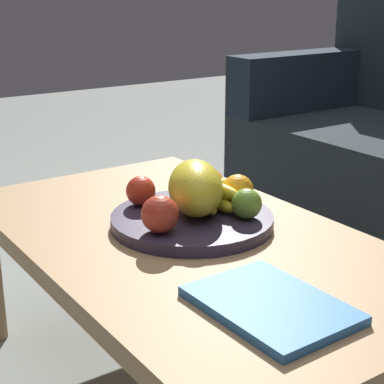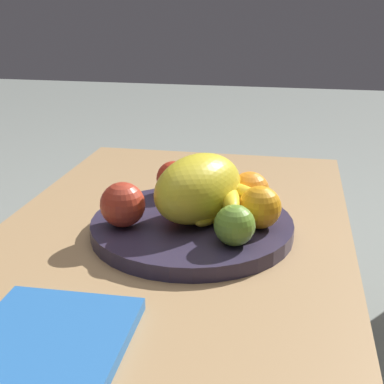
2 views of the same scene
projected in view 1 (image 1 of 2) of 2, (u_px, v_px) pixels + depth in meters
name	position (u px, v px, depth m)	size (l,w,h in m)	color
coffee_table	(190.00, 256.00, 1.30)	(1.07, 0.61, 0.39)	#A98356
fruit_bowl	(192.00, 220.00, 1.34)	(0.34, 0.34, 0.03)	#2F273D
melon_large_front	(195.00, 188.00, 1.33)	(0.18, 0.11, 0.11)	yellow
orange_front	(209.00, 184.00, 1.42)	(0.07, 0.07, 0.07)	orange
orange_left	(238.00, 190.00, 1.38)	(0.07, 0.07, 0.07)	orange
apple_front	(141.00, 191.00, 1.38)	(0.06, 0.06, 0.06)	red
apple_left	(159.00, 214.00, 1.23)	(0.07, 0.07, 0.07)	#B43521
apple_right	(247.00, 204.00, 1.31)	(0.06, 0.06, 0.06)	olive
banana_bunch	(208.00, 195.00, 1.37)	(0.16, 0.15, 0.06)	yellow
magazine	(270.00, 305.00, 1.00)	(0.25, 0.18, 0.02)	#2968B6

